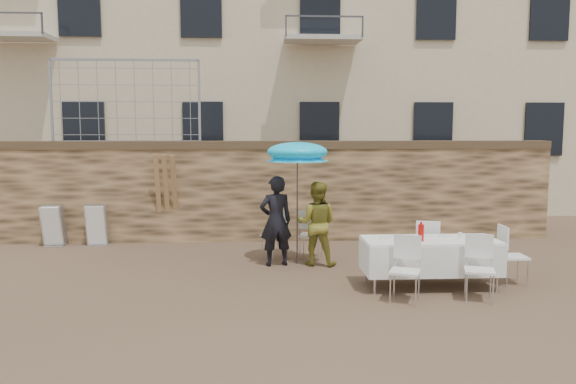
{
  "coord_description": "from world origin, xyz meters",
  "views": [
    {
      "loc": [
        -0.16,
        -7.6,
        2.5
      ],
      "look_at": [
        0.4,
        2.2,
        1.4
      ],
      "focal_mm": 35.0,
      "sensor_mm": 36.0,
      "label": 1
    }
  ],
  "objects": [
    {
      "name": "ground",
      "position": [
        0.0,
        0.0,
        0.0
      ],
      "size": [
        80.0,
        80.0,
        0.0
      ],
      "primitive_type": "plane",
      "color": "brown",
      "rests_on": "ground"
    },
    {
      "name": "chair_stack_right",
      "position": [
        -3.59,
        4.62,
        0.46
      ],
      "size": [
        0.46,
        0.32,
        0.92
      ],
      "primitive_type": null,
      "color": "white",
      "rests_on": "ground"
    },
    {
      "name": "banquet_table",
      "position": [
        2.58,
        0.97,
        0.73
      ],
      "size": [
        2.1,
        0.85,
        0.78
      ],
      "color": "white",
      "rests_on": "ground"
    },
    {
      "name": "couple_chair_left",
      "position": [
        0.2,
        3.09,
        0.48
      ],
      "size": [
        0.67,
        0.67,
        0.96
      ],
      "primitive_type": null,
      "rotation": [
        0.0,
        0.0,
        3.78
      ],
      "color": "white",
      "rests_on": "ground"
    },
    {
      "name": "umbrella",
      "position": [
        0.6,
        2.64,
        2.03
      ],
      "size": [
        1.17,
        1.17,
        2.14
      ],
      "color": "#3F3F44",
      "rests_on": "ground"
    },
    {
      "name": "woman_dress",
      "position": [
        0.95,
        2.54,
        0.78
      ],
      "size": [
        0.87,
        0.75,
        1.55
      ],
      "primitive_type": "imported",
      "rotation": [
        0.0,
        0.0,
        2.91
      ],
      "color": "gold",
      "rests_on": "ground"
    },
    {
      "name": "table_chair_front_left",
      "position": [
        1.98,
        0.22,
        0.48
      ],
      "size": [
        0.63,
        0.63,
        0.96
      ],
      "primitive_type": null,
      "rotation": [
        0.0,
        0.0,
        -0.41
      ],
      "color": "white",
      "rests_on": "ground"
    },
    {
      "name": "table_chair_side",
      "position": [
        3.98,
        1.07,
        0.48
      ],
      "size": [
        0.49,
        0.49,
        0.96
      ],
      "primitive_type": null,
      "rotation": [
        0.0,
        0.0,
        1.55
      ],
      "color": "white",
      "rests_on": "ground"
    },
    {
      "name": "soda_bottle",
      "position": [
        2.38,
        0.82,
        0.91
      ],
      "size": [
        0.09,
        0.09,
        0.26
      ],
      "primitive_type": "cylinder",
      "color": "red",
      "rests_on": "banquet_table"
    },
    {
      "name": "chain_link_fence",
      "position": [
        -3.0,
        5.0,
        3.1
      ],
      "size": [
        3.2,
        0.06,
        1.8
      ],
      "primitive_type": null,
      "color": "gray",
      "rests_on": "stone_wall"
    },
    {
      "name": "stone_wall",
      "position": [
        0.0,
        5.0,
        1.1
      ],
      "size": [
        13.0,
        0.5,
        2.2
      ],
      "primitive_type": "cube",
      "color": "brown",
      "rests_on": "ground"
    },
    {
      "name": "man_suit",
      "position": [
        0.2,
        2.54,
        0.83
      ],
      "size": [
        0.68,
        0.52,
        1.66
      ],
      "primitive_type": "imported",
      "rotation": [
        0.0,
        0.0,
        3.37
      ],
      "color": "black",
      "rests_on": "ground"
    },
    {
      "name": "table_chair_back",
      "position": [
        2.78,
        1.77,
        0.48
      ],
      "size": [
        0.59,
        0.59,
        0.96
      ],
      "primitive_type": null,
      "rotation": [
        0.0,
        0.0,
        2.89
      ],
      "color": "white",
      "rests_on": "ground"
    },
    {
      "name": "couple_chair_right",
      "position": [
        0.9,
        3.09,
        0.48
      ],
      "size": [
        0.6,
        0.6,
        0.96
      ],
      "primitive_type": null,
      "rotation": [
        0.0,
        0.0,
        2.84
      ],
      "color": "white",
      "rests_on": "ground"
    },
    {
      "name": "chair_stack_left",
      "position": [
        -4.49,
        4.62,
        0.46
      ],
      "size": [
        0.46,
        0.4,
        0.92
      ],
      "primitive_type": null,
      "color": "white",
      "rests_on": "ground"
    },
    {
      "name": "table_chair_front_right",
      "position": [
        3.08,
        0.22,
        0.48
      ],
      "size": [
        0.6,
        0.6,
        0.96
      ],
      "primitive_type": null,
      "rotation": [
        0.0,
        0.0,
        -0.3
      ],
      "color": "white",
      "rests_on": "ground"
    },
    {
      "name": "wood_planks",
      "position": [
        -1.99,
        4.69,
        1.0
      ],
      "size": [
        0.7,
        0.2,
        2.0
      ],
      "primitive_type": null,
      "color": "#A37749",
      "rests_on": "ground"
    }
  ]
}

